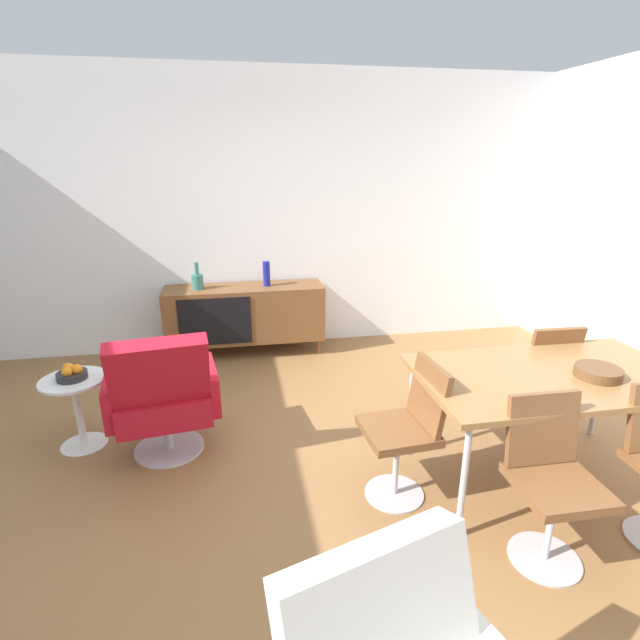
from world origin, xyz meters
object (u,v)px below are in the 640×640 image
at_px(wooden_bowl_on_table, 598,372).
at_px(side_table_round, 77,404).
at_px(dining_table, 551,379).
at_px(dining_chair_front_left, 551,475).
at_px(fruit_bowl, 72,373).
at_px(sideboard, 245,313).
at_px(dining_chair_near_window, 408,426).
at_px(vase_sculptural_dark, 197,281).
at_px(vase_cobalt, 267,274).
at_px(lounge_chair_red, 163,394).
at_px(dining_chair_back_right, 541,371).

xyz_separation_m(wooden_bowl_on_table, side_table_round, (-3.21, 1.02, -0.45)).
distance_m(dining_table, dining_chair_front_left, 0.70).
distance_m(wooden_bowl_on_table, fruit_bowl, 3.38).
height_order(sideboard, dining_chair_near_window, dining_chair_near_window).
height_order(dining_chair_near_window, fruit_bowl, dining_chair_near_window).
bearing_deg(vase_sculptural_dark, side_table_round, -117.21).
bearing_deg(vase_sculptural_dark, sideboard, -0.24).
distance_m(vase_cobalt, dining_chair_near_window, 2.54).
height_order(vase_sculptural_dark, side_table_round, vase_sculptural_dark).
height_order(dining_chair_front_left, side_table_round, dining_chair_front_left).
bearing_deg(side_table_round, wooden_bowl_on_table, -17.65).
relative_size(dining_chair_front_left, lounge_chair_red, 0.90).
height_order(vase_cobalt, dining_chair_front_left, vase_cobalt).
relative_size(dining_table, side_table_round, 3.08).
height_order(dining_chair_back_right, fruit_bowl, dining_chair_back_right).
bearing_deg(side_table_round, vase_cobalt, 45.93).
distance_m(lounge_chair_red, fruit_bowl, 0.68).
bearing_deg(lounge_chair_red, dining_chair_near_window, -24.77).
relative_size(dining_chair_near_window, lounge_chair_red, 0.90).
bearing_deg(vase_cobalt, vase_sculptural_dark, 180.00).
bearing_deg(lounge_chair_red, dining_chair_back_right, -2.61).
relative_size(lounge_chair_red, side_table_round, 1.82).
xyz_separation_m(vase_cobalt, dining_chair_front_left, (1.17, -2.99, -0.38)).
height_order(vase_sculptural_dark, fruit_bowl, vase_sculptural_dark).
bearing_deg(wooden_bowl_on_table, lounge_chair_red, 163.27).
relative_size(dining_chair_near_window, side_table_round, 1.65).
distance_m(sideboard, side_table_round, 1.94).
height_order(vase_cobalt, dining_chair_near_window, vase_cobalt).
bearing_deg(vase_sculptural_dark, dining_table, -47.82).
relative_size(vase_cobalt, dining_chair_back_right, 0.29).
height_order(sideboard, lounge_chair_red, lounge_chair_red).
relative_size(sideboard, dining_chair_front_left, 1.87).
relative_size(dining_table, lounge_chair_red, 1.69).
relative_size(vase_cobalt, vase_sculptural_dark, 0.93).
relative_size(sideboard, fruit_bowl, 8.00).
relative_size(dining_table, dining_chair_back_right, 1.87).
xyz_separation_m(lounge_chair_red, side_table_round, (-0.62, 0.24, -0.15)).
xyz_separation_m(vase_cobalt, wooden_bowl_on_table, (1.75, -2.53, -0.08)).
distance_m(dining_chair_back_right, side_table_round, 3.35).
distance_m(vase_cobalt, vase_sculptural_dark, 0.69).
relative_size(wooden_bowl_on_table, side_table_round, 0.50).
height_order(dining_chair_front_left, lounge_chair_red, lounge_chair_red).
distance_m(wooden_bowl_on_table, dining_chair_front_left, 0.80).
bearing_deg(wooden_bowl_on_table, sideboard, 128.16).
bearing_deg(sideboard, vase_sculptural_dark, 179.76).
xyz_separation_m(dining_chair_back_right, side_table_round, (-3.33, 0.37, -0.15)).
bearing_deg(lounge_chair_red, side_table_round, 158.62).
height_order(sideboard, dining_chair_front_left, dining_chair_front_left).
height_order(dining_chair_back_right, dining_chair_near_window, same).
bearing_deg(vase_cobalt, wooden_bowl_on_table, -55.31).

